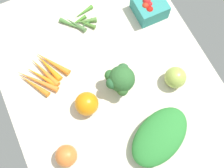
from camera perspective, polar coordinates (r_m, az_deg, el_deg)
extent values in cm
cube|color=beige|center=(104.14, 0.00, -0.55)|extent=(104.00, 76.00, 2.00)
cone|color=orange|center=(107.70, -12.18, 4.27)|extent=(14.46, 10.48, 2.36)
cone|color=orange|center=(107.27, -12.90, 3.42)|extent=(13.75, 6.66, 2.43)
cone|color=orange|center=(106.89, -13.68, 2.47)|extent=(14.96, 7.67, 2.39)
cone|color=orange|center=(106.72, -14.37, 1.57)|extent=(12.11, 9.33, 2.07)
cone|color=orange|center=(106.37, -15.12, 0.68)|extent=(14.61, 12.98, 2.22)
cone|color=orange|center=(106.19, -15.78, -0.13)|extent=(13.11, 9.14, 2.15)
sphere|color=orange|center=(95.45, -9.37, -14.31)|extent=(7.34, 7.34, 7.34)
sphere|color=#A1B54D|center=(102.69, 12.84, 1.31)|extent=(7.83, 7.83, 7.83)
ellipsoid|color=#2D8034|center=(96.54, 9.74, -10.54)|extent=(22.73, 27.49, 6.97)
cylinder|color=#A1CD7E|center=(101.58, 1.85, -0.02)|extent=(3.66, 3.66, 3.55)
sphere|color=#2F642F|center=(96.57, 1.95, 1.03)|extent=(9.49, 9.49, 9.49)
sphere|color=#2E5D32|center=(98.11, 2.27, 3.05)|extent=(4.28, 4.28, 4.28)
sphere|color=#285E33|center=(95.22, -0.03, 0.16)|extent=(4.11, 4.11, 4.11)
sphere|color=#2B632A|center=(96.95, -0.12, 1.88)|extent=(4.04, 4.04, 4.04)
sphere|color=#31602A|center=(96.26, 2.15, -1.29)|extent=(4.02, 4.02, 4.02)
ellipsoid|color=orange|center=(97.27, -5.20, -4.05)|extent=(11.58, 11.58, 8.28)
cone|color=#4D8F2E|center=(117.06, -5.88, 14.42)|extent=(3.63, 9.01, 1.62)
cone|color=#497F38|center=(114.44, -8.45, 11.98)|extent=(8.84, 7.58, 1.92)
cone|color=#508032|center=(114.03, -5.42, 12.21)|extent=(7.44, 6.86, 1.74)
cone|color=#588A3C|center=(114.50, -5.49, 12.69)|extent=(4.28, 9.41, 1.98)
cone|color=#4B8A2D|center=(115.01, -7.13, 12.58)|extent=(3.14, 8.36, 1.54)
cone|color=#517B42|center=(114.17, -7.48, 12.02)|extent=(9.41, 6.72, 1.95)
cone|color=#417C38|center=(114.18, -5.25, 12.24)|extent=(2.97, 6.29, 1.48)
cube|color=teal|center=(115.63, 7.70, 15.31)|extent=(11.72, 11.72, 6.80)
sphere|color=red|center=(112.33, 6.84, 15.52)|extent=(3.02, 3.02, 3.02)
sphere|color=red|center=(113.17, 7.07, 16.48)|extent=(3.25, 3.25, 3.25)
sphere|color=red|center=(112.93, 7.69, 15.78)|extent=(2.54, 2.54, 2.54)
sphere|color=red|center=(111.67, 7.68, 14.79)|extent=(3.07, 3.07, 3.07)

